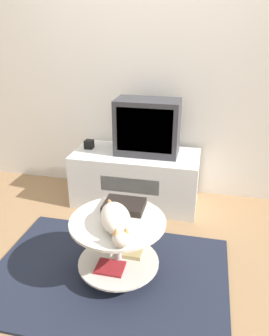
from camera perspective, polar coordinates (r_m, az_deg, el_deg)
name	(u,v)px	position (r m, az deg, el deg)	size (l,w,h in m)	color
ground_plane	(108,276)	(2.43, -4.57, -18.27)	(12.00, 12.00, 0.00)	#93704C
wall_back	(149,61)	(3.21, 2.48, 18.08)	(8.00, 0.05, 2.60)	silver
rug	(108,275)	(2.42, -4.58, -18.09)	(1.64, 1.16, 0.02)	#1E2333
tv_stand	(136,178)	(3.16, 0.23, -1.74)	(1.18, 0.54, 0.51)	silver
tv	(147,127)	(2.99, 2.25, 7.12)	(0.57, 0.31, 0.50)	#333338
speaker	(89,144)	(3.21, -7.91, 4.11)	(0.08, 0.08, 0.08)	black
coffee_table	(118,242)	(2.24, -2.81, -12.69)	(0.63, 0.63, 0.44)	#B2B2B7
dvd_box	(124,205)	(2.25, -1.80, -6.53)	(0.28, 0.21, 0.05)	black
cat	(116,220)	(2.03, -3.24, -8.99)	(0.30, 0.50, 0.14)	silver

